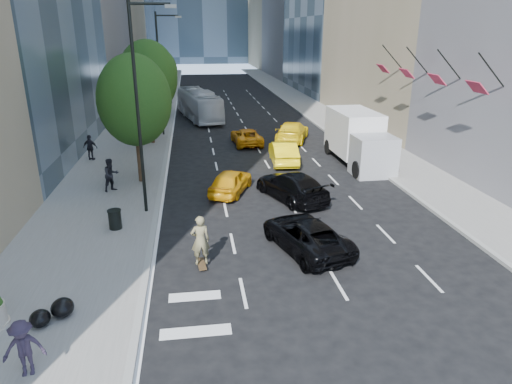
{
  "coord_description": "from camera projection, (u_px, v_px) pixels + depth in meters",
  "views": [
    {
      "loc": [
        -4.01,
        -17.91,
        8.78
      ],
      "look_at": [
        -1.19,
        2.0,
        1.6
      ],
      "focal_mm": 32.0,
      "sensor_mm": 36.0,
      "label": 1
    }
  ],
  "objects": [
    {
      "name": "traffic_signal",
      "position": [
        170.0,
        69.0,
        55.21
      ],
      "size": [
        2.48,
        0.53,
        5.2
      ],
      "color": "black",
      "rests_on": "sidewalk_left"
    },
    {
      "name": "taxi_a",
      "position": [
        231.0,
        181.0,
        25.75
      ],
      "size": [
        3.08,
        4.37,
        1.38
      ],
      "primitive_type": "imported",
      "rotation": [
        0.0,
        0.0,
        2.74
      ],
      "color": "orange",
      "rests_on": "ground"
    },
    {
      "name": "box_truck",
      "position": [
        358.0,
        138.0,
        31.11
      ],
      "size": [
        2.78,
        7.37,
        3.5
      ],
      "rotation": [
        0.0,
        0.0,
        0.01
      ],
      "color": "silver",
      "rests_on": "ground"
    },
    {
      "name": "black_sedan_mercedes",
      "position": [
        291.0,
        186.0,
        24.82
      ],
      "size": [
        3.8,
        5.6,
        1.51
      ],
      "primitive_type": "imported",
      "rotation": [
        0.0,
        0.0,
        3.5
      ],
      "color": "black",
      "rests_on": "ground"
    },
    {
      "name": "sidewalk_right",
      "position": [
        322.0,
        115.0,
        49.46
      ],
      "size": [
        4.0,
        120.0,
        0.15
      ],
      "primitive_type": "cube",
      "color": "slate",
      "rests_on": "ground"
    },
    {
      "name": "taxi_c",
      "position": [
        247.0,
        136.0,
        36.8
      ],
      "size": [
        2.38,
        4.71,
        1.28
      ],
      "primitive_type": "imported",
      "rotation": [
        0.0,
        0.0,
        3.2
      ],
      "color": "orange",
      "rests_on": "ground"
    },
    {
      "name": "pedestrian_b",
      "position": [
        90.0,
        148.0,
        31.71
      ],
      "size": [
        1.12,
        0.74,
        1.77
      ],
      "primitive_type": "imported",
      "rotation": [
        0.0,
        0.0,
        2.81
      ],
      "color": "black",
      "rests_on": "sidewalk_left"
    },
    {
      "name": "ground",
      "position": [
        289.0,
        240.0,
        20.19
      ],
      "size": [
        160.0,
        160.0,
        0.0
      ],
      "primitive_type": "plane",
      "color": "black",
      "rests_on": "ground"
    },
    {
      "name": "tree_far",
      "position": [
        159.0,
        72.0,
        47.52
      ],
      "size": [
        3.9,
        3.9,
        6.92
      ],
      "color": "#322313",
      "rests_on": "sidewalk_left"
    },
    {
      "name": "sidewalk_left",
      "position": [
        143.0,
        119.0,
        46.95
      ],
      "size": [
        6.0,
        120.0,
        0.15
      ],
      "primitive_type": "cube",
      "color": "slate",
      "rests_on": "ground"
    },
    {
      "name": "skateboarder",
      "position": [
        200.0,
        243.0,
        17.57
      ],
      "size": [
        0.78,
        0.56,
        2.01
      ],
      "primitive_type": "imported",
      "rotation": [
        0.0,
        0.0,
        3.25
      ],
      "color": "#6F6845",
      "rests_on": "ground"
    },
    {
      "name": "tree_near",
      "position": [
        134.0,
        100.0,
        25.96
      ],
      "size": [
        4.2,
        4.2,
        7.46
      ],
      "color": "#322313",
      "rests_on": "sidewalk_left"
    },
    {
      "name": "city_bus",
      "position": [
        199.0,
        105.0,
        46.9
      ],
      "size": [
        4.6,
        10.96,
        2.97
      ],
      "primitive_type": "imported",
      "rotation": [
        0.0,
        0.0,
        0.2
      ],
      "color": "silver",
      "rests_on": "ground"
    },
    {
      "name": "taxi_d",
      "position": [
        292.0,
        132.0,
        37.8
      ],
      "size": [
        4.04,
        5.96,
        1.6
      ],
      "primitive_type": "imported",
      "rotation": [
        0.0,
        0.0,
        2.78
      ],
      "color": "yellow",
      "rests_on": "ground"
    },
    {
      "name": "pedestrian_c",
      "position": [
        24.0,
        348.0,
        11.85
      ],
      "size": [
        1.13,
        0.76,
        1.63
      ],
      "primitive_type": "imported",
      "rotation": [
        0.0,
        0.0,
        0.15
      ],
      "color": "#271F2F",
      "rests_on": "sidewalk_left"
    },
    {
      "name": "taxi_b",
      "position": [
        283.0,
        152.0,
        31.55
      ],
      "size": [
        1.95,
        4.78,
        1.54
      ],
      "primitive_type": "imported",
      "rotation": [
        0.0,
        0.0,
        3.07
      ],
      "color": "yellow",
      "rests_on": "ground"
    },
    {
      "name": "facade_flags",
      "position": [
        423.0,
        73.0,
        28.84
      ],
      "size": [
        1.85,
        13.3,
        2.05
      ],
      "color": "black",
      "rests_on": "ground"
    },
    {
      "name": "lamp_far",
      "position": [
        161.0,
        67.0,
        37.91
      ],
      "size": [
        2.13,
        0.22,
        10.0
      ],
      "color": "black",
      "rests_on": "sidewalk_left"
    },
    {
      "name": "trash_can",
      "position": [
        115.0,
        220.0,
        20.84
      ],
      "size": [
        0.58,
        0.58,
        0.87
      ],
      "primitive_type": "cylinder",
      "color": "black",
      "rests_on": "sidewalk_left"
    },
    {
      "name": "garbage_bags",
      "position": [
        54.0,
        312.0,
        14.28
      ],
      "size": [
        1.23,
        1.18,
        0.61
      ],
      "color": "black",
      "rests_on": "sidewalk_left"
    },
    {
      "name": "tree_mid",
      "position": [
        148.0,
        77.0,
        35.16
      ],
      "size": [
        4.5,
        4.5,
        7.99
      ],
      "color": "#322313",
      "rests_on": "sidewalk_left"
    },
    {
      "name": "pedestrian_a",
      "position": [
        111.0,
        175.0,
        25.56
      ],
      "size": [
        1.16,
        1.13,
        1.88
      ],
      "primitive_type": "imported",
      "rotation": [
        0.0,
        0.0,
        0.7
      ],
      "color": "black",
      "rests_on": "sidewalk_left"
    },
    {
      "name": "lamp_near",
      "position": [
        140.0,
        97.0,
        21.13
      ],
      "size": [
        2.13,
        0.22,
        10.0
      ],
      "color": "black",
      "rests_on": "sidewalk_left"
    },
    {
      "name": "black_sedan_lincoln",
      "position": [
        306.0,
        235.0,
        19.09
      ],
      "size": [
        3.54,
        5.32,
        1.36
      ],
      "primitive_type": "imported",
      "rotation": [
        0.0,
        0.0,
        3.43
      ],
      "color": "black",
      "rests_on": "ground"
    }
  ]
}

